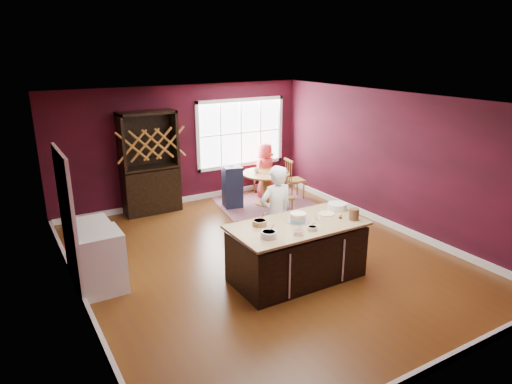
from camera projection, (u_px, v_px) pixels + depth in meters
room_shell at (263, 183)px, 7.52m from camera, size 7.00×7.00×7.00m
window at (241, 133)px, 11.04m from camera, size 2.36×0.10×1.66m
doorway at (68, 224)px, 6.67m from camera, size 0.08×1.26×2.13m
kitchen_island at (297, 253)px, 7.10m from camera, size 2.09×1.09×0.92m
dining_table at (266, 182)px, 10.47m from camera, size 1.10×1.10×0.75m
baker at (276, 214)px, 7.59m from camera, size 0.62×0.42×1.68m
layer_cake at (298, 217)px, 7.03m from camera, size 0.34×0.34×0.14m
bowl_blue at (269, 234)px, 6.46m from camera, size 0.23×0.23×0.09m
bowl_yellow at (260, 223)px, 6.89m from camera, size 0.22×0.22×0.08m
bowl_pink at (299, 233)px, 6.56m from camera, size 0.16×0.16×0.06m
bowl_olive at (312, 228)px, 6.72m from camera, size 0.15×0.15×0.06m
drinking_glass at (317, 214)px, 7.12m from camera, size 0.08×0.08×0.16m
dinner_plate at (326, 214)px, 7.35m from camera, size 0.26×0.26×0.02m
white_tub at (337, 206)px, 7.56m from camera, size 0.31×0.31×0.11m
stoneware_crock at (354, 214)px, 7.10m from camera, size 0.15×0.15×0.18m
toy_figurine at (340, 216)px, 7.15m from camera, size 0.05×0.05×0.09m
rug at (266, 204)px, 10.63m from camera, size 2.39×1.98×0.01m
chair_east at (295, 178)px, 10.88m from camera, size 0.44×0.46×0.99m
chair_south at (283, 195)px, 9.70m from camera, size 0.49×0.47×0.97m
chair_north at (263, 173)px, 11.31m from camera, size 0.58×0.57×1.01m
seated_woman at (265, 170)px, 10.97m from camera, size 0.75×0.63×1.32m
high_chair at (232, 186)px, 10.30m from camera, size 0.47×0.47×0.99m
toddler at (230, 171)px, 10.30m from camera, size 0.18×0.14×0.26m
table_plate at (278, 173)px, 10.39m from camera, size 0.18×0.18×0.01m
table_cup at (257, 170)px, 10.44m from camera, size 0.15×0.15×0.10m
hutch at (150, 163)px, 9.80m from camera, size 1.21×0.50×2.22m
washer at (101, 262)px, 6.74m from camera, size 0.65×0.62×0.94m
dryer at (91, 248)px, 7.27m from camera, size 0.61×0.59×0.89m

